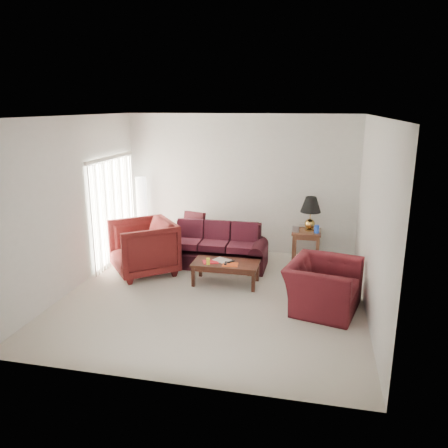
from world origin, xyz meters
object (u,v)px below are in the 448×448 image
(floor_lamp, at_px, (142,213))
(armchair_left, at_px, (143,247))
(end_table, at_px, (306,246))
(coffee_table, at_px, (226,273))
(armchair_right, at_px, (323,286))
(sofa, at_px, (215,246))

(floor_lamp, relative_size, armchair_left, 1.45)
(end_table, distance_m, coffee_table, 2.11)
(armchair_left, height_order, armchair_right, armchair_left)
(sofa, height_order, floor_lamp, floor_lamp)
(end_table, relative_size, armchair_right, 0.54)
(end_table, distance_m, floor_lamp, 3.69)
(end_table, height_order, armchair_left, armchair_left)
(sofa, relative_size, armchair_left, 1.80)
(armchair_right, bearing_deg, end_table, 22.67)
(sofa, bearing_deg, armchair_left, -152.02)
(end_table, bearing_deg, armchair_left, -155.13)
(end_table, bearing_deg, armchair_right, -81.39)
(sofa, distance_m, armchair_left, 1.44)
(floor_lamp, distance_m, armchair_left, 1.61)
(sofa, xyz_separation_m, armchair_right, (2.12, -1.53, -0.03))
(sofa, xyz_separation_m, floor_lamp, (-1.87, 0.78, 0.41))
(sofa, xyz_separation_m, end_table, (1.78, 0.73, -0.10))
(sofa, height_order, end_table, sofa)
(end_table, bearing_deg, floor_lamp, 179.22)
(end_table, relative_size, coffee_table, 0.54)
(end_table, xyz_separation_m, armchair_left, (-3.04, -1.41, 0.20))
(coffee_table, bearing_deg, end_table, 55.18)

